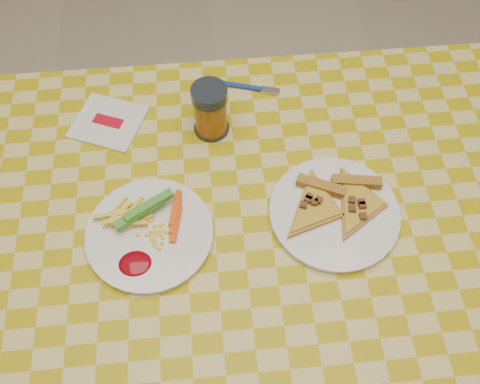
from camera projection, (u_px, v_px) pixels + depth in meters
name	position (u px, v px, depth m)	size (l,w,h in m)	color
ground	(242.00, 348.00, 1.62)	(8.00, 8.00, 0.00)	#C4B49E
table	(243.00, 251.00, 1.03)	(1.28, 0.88, 0.76)	silver
plate_left	(150.00, 235.00, 0.96)	(0.23, 0.23, 0.01)	white
plate_right	(334.00, 213.00, 0.99)	(0.24, 0.24, 0.01)	white
fries_veggies	(144.00, 223.00, 0.96)	(0.18, 0.16, 0.04)	#FADE4F
pizza_slices	(336.00, 203.00, 0.98)	(0.24, 0.21, 0.02)	#C7853D
drink_glass	(210.00, 111.00, 1.05)	(0.07, 0.07, 0.12)	black
napkin	(108.00, 122.00, 1.10)	(0.17, 0.17, 0.01)	silver
fork	(251.00, 88.00, 1.15)	(0.12, 0.05, 0.01)	navy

